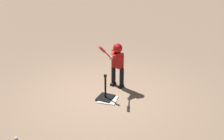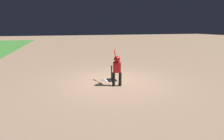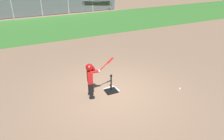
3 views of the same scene
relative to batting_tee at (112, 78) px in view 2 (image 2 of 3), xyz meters
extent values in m
plane|color=#93755B|center=(-0.04, -0.12, -0.09)|extent=(90.00, 90.00, 0.00)
cube|color=white|center=(0.04, 0.08, -0.08)|extent=(0.50, 0.50, 0.02)
cube|color=black|center=(0.00, 0.00, -0.07)|extent=(0.42, 0.38, 0.04)
cylinder|color=black|center=(0.00, 0.00, 0.23)|extent=(0.05, 0.05, 0.56)
cylinder|color=black|center=(0.00, 0.00, 0.54)|extent=(0.08, 0.08, 0.05)
cylinder|color=black|center=(-0.74, 0.13, 0.18)|extent=(0.13, 0.13, 0.55)
cube|color=black|center=(-0.72, 0.13, -0.06)|extent=(0.19, 0.12, 0.06)
cylinder|color=black|center=(-0.79, -0.12, 0.18)|extent=(0.13, 0.13, 0.55)
cube|color=black|center=(-0.77, -0.13, -0.06)|extent=(0.19, 0.12, 0.06)
cube|color=red|center=(-0.76, 0.01, 0.66)|extent=(0.21, 0.31, 0.41)
sphere|color=#DBB293|center=(-0.76, 0.01, 0.98)|extent=(0.21, 0.21, 0.21)
sphere|color=maroon|center=(-0.76, 0.01, 1.00)|extent=(0.25, 0.25, 0.25)
cube|color=maroon|center=(-0.66, -0.01, 0.97)|extent=(0.16, 0.20, 0.01)
cylinder|color=red|center=(-0.60, 0.02, 0.85)|extent=(0.33, 0.23, 0.12)
cylinder|color=red|center=(-0.62, -0.07, 0.85)|extent=(0.34, 0.12, 0.12)
sphere|color=#DBB293|center=(-0.46, -0.05, 0.83)|extent=(0.10, 0.10, 0.10)
cylinder|color=red|center=(-0.24, -0.09, 1.04)|extent=(0.48, 0.12, 0.44)
cylinder|color=red|center=(-0.09, -0.12, 1.17)|extent=(0.24, 0.10, 0.22)
cylinder|color=black|center=(-0.48, -0.05, 0.82)|extent=(0.05, 0.06, 0.05)
sphere|color=white|center=(2.27, -0.93, -0.05)|extent=(0.07, 0.07, 0.07)
camera|label=1|loc=(6.21, 2.89, 3.75)|focal=50.00mm
camera|label=2|loc=(-7.06, 2.09, 2.19)|focal=28.00mm
camera|label=3|loc=(-2.80, -5.96, 3.96)|focal=35.00mm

